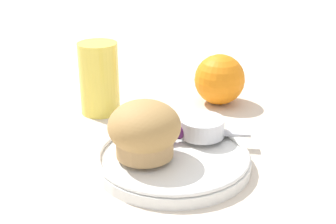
# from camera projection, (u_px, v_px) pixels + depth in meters

# --- Properties ---
(ground_plane) EXTENTS (3.00, 3.00, 0.00)m
(ground_plane) POSITION_uv_depth(u_px,v_px,m) (173.00, 157.00, 0.60)
(ground_plane) COLOR beige
(plate) EXTENTS (0.19, 0.19, 0.02)m
(plate) POSITION_uv_depth(u_px,v_px,m) (176.00, 159.00, 0.58)
(plate) COLOR white
(plate) RESTS_ON ground_plane
(muffin) EXTENTS (0.09, 0.09, 0.07)m
(muffin) POSITION_uv_depth(u_px,v_px,m) (144.00, 130.00, 0.55)
(muffin) COLOR tan
(muffin) RESTS_ON plate
(cream_ramekin) EXTENTS (0.06, 0.06, 0.02)m
(cream_ramekin) POSITION_uv_depth(u_px,v_px,m) (202.00, 126.00, 0.61)
(cream_ramekin) COLOR silver
(cream_ramekin) RESTS_ON plate
(berry_pair) EXTENTS (0.03, 0.02, 0.02)m
(berry_pair) POSITION_uv_depth(u_px,v_px,m) (172.00, 132.00, 0.60)
(berry_pair) COLOR #4C194C
(berry_pair) RESTS_ON plate
(butter_knife) EXTENTS (0.17, 0.03, 0.00)m
(butter_knife) POSITION_uv_depth(u_px,v_px,m) (187.00, 131.00, 0.62)
(butter_knife) COLOR #B7B7BC
(butter_knife) RESTS_ON plate
(orange_fruit) EXTENTS (0.08, 0.08, 0.08)m
(orange_fruit) POSITION_uv_depth(u_px,v_px,m) (220.00, 79.00, 0.76)
(orange_fruit) COLOR orange
(orange_fruit) RESTS_ON ground_plane
(juice_glass) EXTENTS (0.06, 0.06, 0.11)m
(juice_glass) POSITION_uv_depth(u_px,v_px,m) (99.00, 78.00, 0.72)
(juice_glass) COLOR #EAD14C
(juice_glass) RESTS_ON ground_plane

